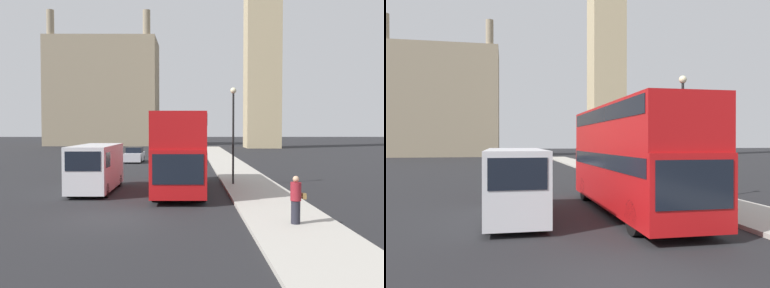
% 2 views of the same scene
% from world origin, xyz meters
% --- Properties ---
extents(ground_plane, '(300.00, 300.00, 0.00)m').
position_xyz_m(ground_plane, '(0.00, 0.00, 0.00)').
color(ground_plane, black).
extents(building_block_distant, '(21.51, 11.88, 25.87)m').
position_xyz_m(building_block_distant, '(-14.33, 70.54, 10.65)').
color(building_block_distant, gray).
rests_on(building_block_distant, ground_plane).
extents(red_double_decker_bus, '(2.60, 10.18, 4.25)m').
position_xyz_m(red_double_decker_bus, '(2.47, 7.15, 2.37)').
color(red_double_decker_bus, '#B71114').
rests_on(red_double_decker_bus, ground_plane).
extents(white_van, '(2.06, 5.93, 2.56)m').
position_xyz_m(white_van, '(-2.13, 6.72, 1.37)').
color(white_van, silver).
rests_on(white_van, ground_plane).
extents(street_lamp, '(0.36, 0.36, 5.75)m').
position_xyz_m(street_lamp, '(5.59, 8.93, 3.92)').
color(street_lamp, black).
rests_on(street_lamp, sidewalk_strip).
extents(parked_sedan, '(1.71, 4.31, 1.54)m').
position_xyz_m(parked_sedan, '(-2.64, 27.01, 0.69)').
color(parked_sedan, silver).
rests_on(parked_sedan, ground_plane).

